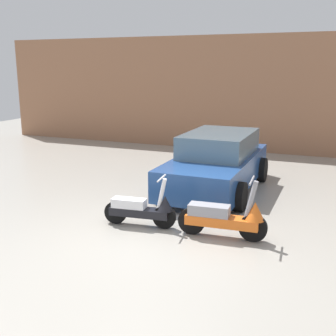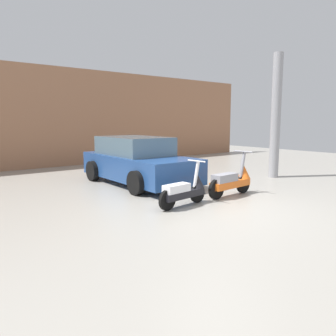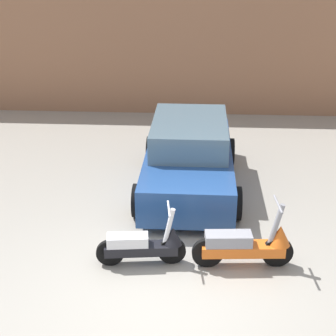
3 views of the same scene
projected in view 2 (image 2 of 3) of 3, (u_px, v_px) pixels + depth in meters
ground_plane at (216, 208)px, 6.83m from camera, size 28.00×28.00×0.00m
wall_back at (65, 117)px, 13.07m from camera, size 19.60×0.12×3.92m
scooter_front_left at (185, 190)px, 7.01m from camera, size 1.37×0.49×0.96m
scooter_front_right at (232, 180)px, 7.97m from camera, size 1.54×0.55×1.07m
car_rear_left at (137, 161)px, 9.53m from camera, size 1.95×4.00×1.35m
support_column_side at (276, 116)px, 10.38m from camera, size 0.30×0.30×3.92m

